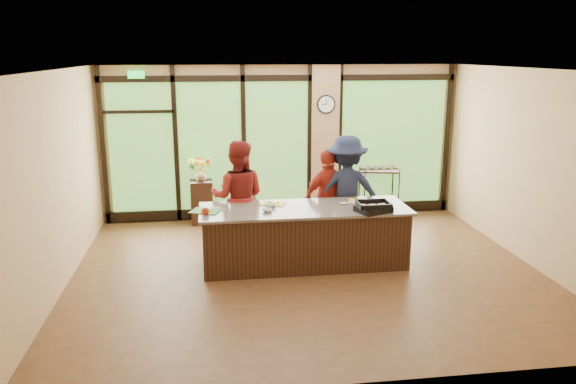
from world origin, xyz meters
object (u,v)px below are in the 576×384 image
object	(u,v)px
flower_stand	(202,202)
bar_cart	(379,185)
island_base	(304,237)
roasting_pan	(373,209)
cook_left	(240,201)
cook_right	(346,191)

from	to	relation	value
flower_stand	bar_cart	bearing A→B (deg)	-1.65
island_base	bar_cart	distance (m)	3.13
island_base	roasting_pan	bearing A→B (deg)	-20.62
cook_left	flower_stand	size ratio (longest dim) A/B	2.02
bar_cart	cook_left	bearing A→B (deg)	-138.22
roasting_pan	cook_left	bearing A→B (deg)	126.39
cook_left	flower_stand	bearing A→B (deg)	-73.48
roasting_pan	flower_stand	world-z (taller)	roasting_pan
cook_left	roasting_pan	bearing A→B (deg)	143.33
island_base	cook_right	bearing A→B (deg)	43.57
cook_right	bar_cart	size ratio (longest dim) A/B	1.80
flower_stand	bar_cart	xyz separation A→B (m)	(3.53, 0.02, 0.21)
island_base	cook_right	xyz separation A→B (m)	(0.86, 0.81, 0.51)
cook_left	cook_right	distance (m)	1.81
cook_right	flower_stand	bearing A→B (deg)	-29.77
island_base	cook_left	bearing A→B (deg)	139.53
roasting_pan	island_base	bearing A→B (deg)	137.18
cook_right	cook_left	bearing A→B (deg)	3.80
island_base	flower_stand	size ratio (longest dim) A/B	3.71
cook_left	bar_cart	size ratio (longest dim) A/B	1.60
cook_left	flower_stand	world-z (taller)	cook_left
cook_right	bar_cart	world-z (taller)	cook_right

